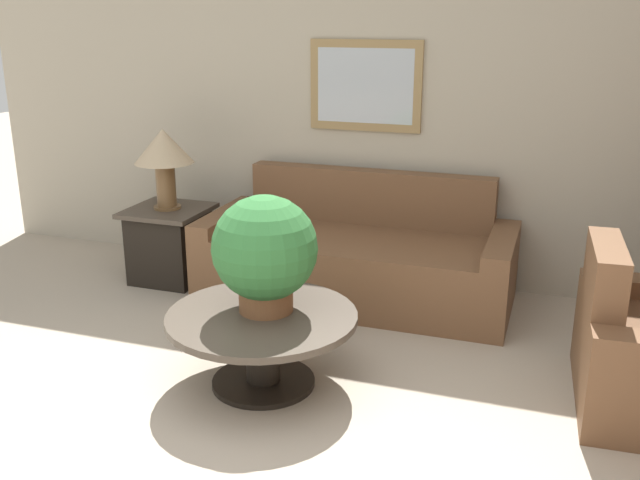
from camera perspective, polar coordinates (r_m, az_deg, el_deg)
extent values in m
cube|color=#B2A893|center=(5.43, 5.64, 10.21)|extent=(7.06, 0.06, 2.60)
cube|color=#997A4C|center=(5.41, 3.65, 12.22)|extent=(0.85, 0.03, 0.66)
cube|color=#B2BCC6|center=(5.40, 3.61, 12.21)|extent=(0.73, 0.01, 0.54)
cube|color=brown|center=(5.18, 2.81, -2.23)|extent=(1.87, 0.93, 0.47)
cube|color=brown|center=(5.41, 4.04, 3.47)|extent=(1.87, 0.16, 0.41)
cube|color=brown|center=(5.52, -7.43, -0.54)|extent=(0.18, 0.93, 0.57)
cube|color=brown|center=(4.99, 14.17, -2.94)|extent=(0.18, 0.93, 0.57)
cube|color=brown|center=(3.97, 21.81, -3.11)|extent=(0.20, 0.64, 0.41)
cylinder|color=black|center=(4.12, -4.54, -11.21)|extent=(0.58, 0.58, 0.03)
cylinder|color=black|center=(4.02, -4.60, -8.77)|extent=(0.19, 0.19, 0.36)
cylinder|color=#473D33|center=(3.94, -4.68, -6.16)|extent=(1.05, 1.05, 0.04)
cube|color=black|center=(5.66, -11.90, -0.49)|extent=(0.50, 0.50, 0.54)
cube|color=#473D33|center=(5.58, -12.09, 2.32)|extent=(0.59, 0.59, 0.03)
cylinder|color=brown|center=(5.57, -12.11, 2.59)|extent=(0.21, 0.21, 0.02)
cylinder|color=brown|center=(5.53, -12.23, 4.36)|extent=(0.15, 0.15, 0.33)
cone|color=tan|center=(5.47, -12.43, 7.36)|extent=(0.44, 0.44, 0.26)
cylinder|color=brown|center=(3.95, -4.35, -4.63)|extent=(0.30, 0.30, 0.15)
sphere|color=#2D6B33|center=(3.85, -4.45, -0.64)|extent=(0.58, 0.58, 0.58)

